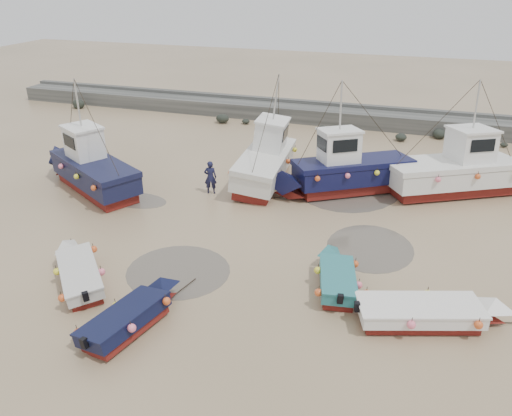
# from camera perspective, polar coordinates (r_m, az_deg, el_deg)

# --- Properties ---
(ground) EXTENTS (120.00, 120.00, 0.00)m
(ground) POSITION_cam_1_polar(r_m,az_deg,el_deg) (22.15, -0.03, -5.67)
(ground) COLOR tan
(ground) RESTS_ON ground
(seawall) EXTENTS (60.00, 4.92, 1.50)m
(seawall) POSITION_cam_1_polar(r_m,az_deg,el_deg) (41.83, 9.55, 10.26)
(seawall) COLOR #5F605C
(seawall) RESTS_ON ground
(puddle_a) EXTENTS (4.41, 4.41, 0.01)m
(puddle_a) POSITION_cam_1_polar(r_m,az_deg,el_deg) (21.47, -8.87, -7.11)
(puddle_a) COLOR #585147
(puddle_a) RESTS_ON ground
(puddle_b) EXTENTS (3.93, 3.93, 0.01)m
(puddle_b) POSITION_cam_1_polar(r_m,az_deg,el_deg) (23.48, 12.89, -4.41)
(puddle_b) COLOR #585147
(puddle_b) RESTS_ON ground
(puddle_c) EXTENTS (3.61, 3.61, 0.01)m
(puddle_c) POSITION_cam_1_polar(r_m,az_deg,el_deg) (28.26, -13.57, 0.88)
(puddle_c) COLOR #585147
(puddle_c) RESTS_ON ground
(puddle_d) EXTENTS (6.35, 6.35, 0.01)m
(puddle_d) POSITION_cam_1_polar(r_m,az_deg,el_deg) (30.16, 10.57, 2.79)
(puddle_d) COLOR #585147
(puddle_d) RESTS_ON ground
(dinghy_0) EXTENTS (4.61, 4.87, 1.43)m
(dinghy_0) POSITION_cam_1_polar(r_m,az_deg,el_deg) (21.55, -19.52, -6.60)
(dinghy_0) COLOR maroon
(dinghy_0) RESTS_ON ground
(dinghy_1) EXTENTS (2.56, 5.54, 1.43)m
(dinghy_1) POSITION_cam_1_polar(r_m,az_deg,el_deg) (18.46, -13.79, -11.65)
(dinghy_1) COLOR maroon
(dinghy_1) RESTS_ON ground
(dinghy_2) EXTENTS (2.10, 5.07, 1.43)m
(dinghy_2) POSITION_cam_1_polar(r_m,az_deg,el_deg) (20.24, 9.15, -7.47)
(dinghy_2) COLOR maroon
(dinghy_2) RESTS_ON ground
(dinghy_3) EXTENTS (6.60, 3.15, 1.43)m
(dinghy_3) POSITION_cam_1_polar(r_m,az_deg,el_deg) (19.11, 19.26, -11.11)
(dinghy_3) COLOR maroon
(dinghy_3) RESTS_ON ground
(cabin_boat_0) EXTENTS (9.02, 5.96, 6.22)m
(cabin_boat_0) POSITION_cam_1_polar(r_m,az_deg,el_deg) (30.05, -18.47, 4.55)
(cabin_boat_0) COLOR maroon
(cabin_boat_0) RESTS_ON ground
(cabin_boat_1) EXTENTS (3.07, 10.10, 6.22)m
(cabin_boat_1) POSITION_cam_1_polar(r_m,az_deg,el_deg) (29.90, 1.02, 5.79)
(cabin_boat_1) COLOR maroon
(cabin_boat_1) RESTS_ON ground
(cabin_boat_2) EXTENTS (8.87, 6.15, 6.22)m
(cabin_boat_2) POSITION_cam_1_polar(r_m,az_deg,el_deg) (28.40, 9.92, 4.32)
(cabin_boat_2) COLOR maroon
(cabin_boat_2) RESTS_ON ground
(cabin_boat_3) EXTENTS (9.95, 6.81, 6.22)m
(cabin_boat_3) POSITION_cam_1_polar(r_m,az_deg,el_deg) (30.39, 22.49, 4.08)
(cabin_boat_3) COLOR maroon
(cabin_boat_3) RESTS_ON ground
(person) EXTENTS (0.81, 0.65, 1.93)m
(person) POSITION_cam_1_polar(r_m,az_deg,el_deg) (28.49, -5.16, 1.73)
(person) COLOR #161834
(person) RESTS_ON ground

